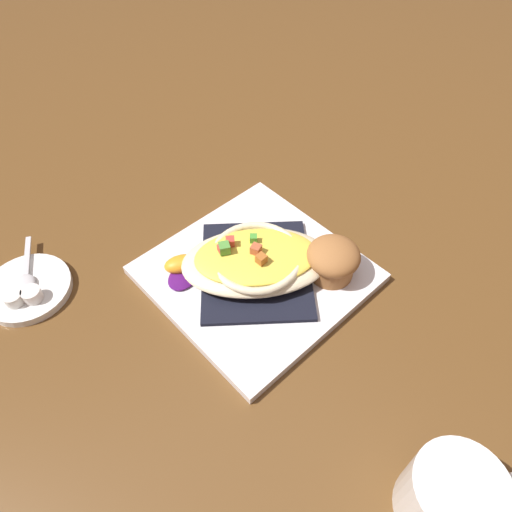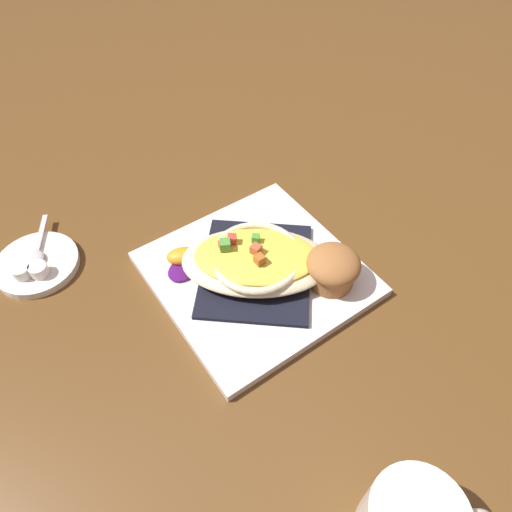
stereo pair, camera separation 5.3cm
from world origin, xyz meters
The scene contains 10 objects.
ground_plane centered at (0.00, 0.00, 0.00)m, with size 2.60×2.60×0.00m, color brown.
square_plate centered at (0.00, 0.00, 0.01)m, with size 0.25×0.25×0.01m, color white.
folded_napkin centered at (0.00, 0.00, 0.02)m, with size 0.14×0.17×0.01m, color black.
gratin_dish centered at (0.00, 0.00, 0.04)m, with size 0.22×0.21×0.04m.
muffin centered at (-0.08, -0.05, 0.04)m, with size 0.07×0.07×0.05m.
orange_garnish centered at (0.08, 0.05, 0.02)m, with size 0.06×0.06×0.02m.
creamer_saucer centered at (0.23, 0.18, 0.01)m, with size 0.11×0.11×0.01m, color white.
spoon centered at (0.24, 0.18, 0.02)m, with size 0.09×0.08×0.01m.
creamer_cup_0 centered at (0.22, 0.21, 0.02)m, with size 0.02×0.02×0.02m, color white.
creamer_cup_1 centered at (0.21, 0.19, 0.02)m, with size 0.02×0.02×0.02m, color white.
Camera 2 is at (-0.25, 0.29, 0.50)m, focal length 32.89 mm.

